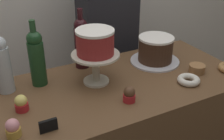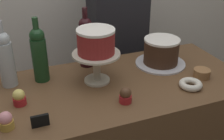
% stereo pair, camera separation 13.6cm
% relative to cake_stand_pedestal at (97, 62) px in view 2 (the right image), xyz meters
% --- Properties ---
extents(cake_stand_pedestal, '(0.23, 0.23, 0.15)m').
position_rel_cake_stand_pedestal_xyz_m(cake_stand_pedestal, '(0.00, 0.00, 0.00)').
color(cake_stand_pedestal, beige).
rests_on(cake_stand_pedestal, display_counter).
extents(white_layer_cake, '(0.18, 0.18, 0.12)m').
position_rel_cake_stand_pedestal_xyz_m(white_layer_cake, '(0.00, 0.00, 0.11)').
color(white_layer_cake, maroon).
rests_on(white_layer_cake, cake_stand_pedestal).
extents(silver_serving_platter, '(0.28, 0.28, 0.01)m').
position_rel_cake_stand_pedestal_xyz_m(silver_serving_platter, '(0.39, 0.05, -0.10)').
color(silver_serving_platter, silver).
rests_on(silver_serving_platter, display_counter).
extents(chocolate_round_cake, '(0.19, 0.19, 0.14)m').
position_rel_cake_stand_pedestal_xyz_m(chocolate_round_cake, '(0.39, 0.05, -0.02)').
color(chocolate_round_cake, '#3D2619').
rests_on(chocolate_round_cake, silver_serving_platter).
extents(wine_bottle_green, '(0.08, 0.08, 0.33)m').
position_rel_cake_stand_pedestal_xyz_m(wine_bottle_green, '(-0.25, 0.11, 0.04)').
color(wine_bottle_green, '#193D1E').
rests_on(wine_bottle_green, display_counter).
extents(wine_bottle_clear, '(0.08, 0.08, 0.33)m').
position_rel_cake_stand_pedestal_xyz_m(wine_bottle_clear, '(-0.41, 0.12, 0.04)').
color(wine_bottle_clear, '#B2BCC1').
rests_on(wine_bottle_clear, display_counter).
extents(wine_bottle_dark_red, '(0.08, 0.08, 0.33)m').
position_rel_cake_stand_pedestal_xyz_m(wine_bottle_dark_red, '(0.01, 0.19, 0.04)').
color(wine_bottle_dark_red, black).
rests_on(wine_bottle_dark_red, display_counter).
extents(cupcake_lemon, '(0.06, 0.06, 0.07)m').
position_rel_cake_stand_pedestal_xyz_m(cupcake_lemon, '(-0.38, -0.07, -0.07)').
color(cupcake_lemon, red).
rests_on(cupcake_lemon, display_counter).
extents(cupcake_strawberry, '(0.06, 0.06, 0.07)m').
position_rel_cake_stand_pedestal_xyz_m(cupcake_strawberry, '(-0.44, -0.22, -0.07)').
color(cupcake_strawberry, gold).
rests_on(cupcake_strawberry, display_counter).
extents(cupcake_chocolate, '(0.06, 0.06, 0.07)m').
position_rel_cake_stand_pedestal_xyz_m(cupcake_chocolate, '(0.06, -0.22, -0.07)').
color(cupcake_chocolate, red).
rests_on(cupcake_chocolate, display_counter).
extents(donut_sugar, '(0.11, 0.11, 0.03)m').
position_rel_cake_stand_pedestal_xyz_m(donut_sugar, '(0.40, -0.22, -0.09)').
color(donut_sugar, silver).
rests_on(donut_sugar, display_counter).
extents(cookie_stack, '(0.08, 0.08, 0.04)m').
position_rel_cake_stand_pedestal_xyz_m(cookie_stack, '(0.51, -0.15, -0.08)').
color(cookie_stack, olive).
rests_on(cookie_stack, display_counter).
extents(price_sign_chalkboard, '(0.07, 0.01, 0.05)m').
position_rel_cake_stand_pedestal_xyz_m(price_sign_chalkboard, '(-0.32, -0.26, -0.08)').
color(price_sign_chalkboard, black).
rests_on(price_sign_chalkboard, display_counter).
extents(barista_figure, '(0.36, 0.22, 1.60)m').
position_rel_cake_stand_pedestal_xyz_m(barista_figure, '(0.31, 0.48, -0.20)').
color(barista_figure, black).
rests_on(barista_figure, ground_plane).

